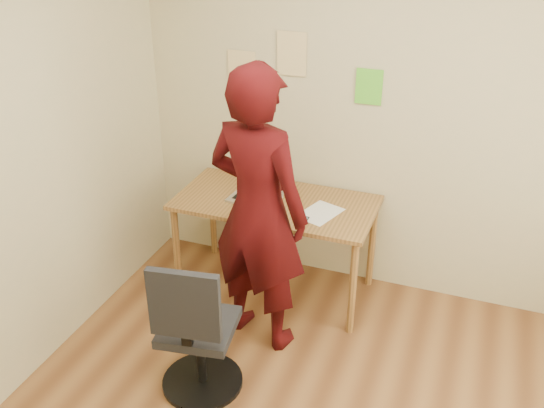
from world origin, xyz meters
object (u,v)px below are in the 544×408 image
at_px(person, 258,212).
at_px(office_chair, 196,338).
at_px(phone, 303,220).
at_px(laptop, 258,190).
at_px(desk, 276,212).

bearing_deg(person, office_chair, 90.04).
distance_m(phone, person, 0.41).
bearing_deg(phone, laptop, 152.12).
bearing_deg(phone, person, -120.35).
relative_size(phone, person, 0.06).
distance_m(phone, office_chair, 1.06).
distance_m(office_chair, person, 0.83).
bearing_deg(phone, desk, 142.96).
xyz_separation_m(laptop, phone, (0.41, -0.23, -0.05)).
height_order(desk, person, person).
relative_size(desk, office_chair, 1.49).
distance_m(laptop, person, 0.60).
bearing_deg(person, laptop, -55.42).
bearing_deg(laptop, person, -62.10).
xyz_separation_m(laptop, office_chair, (0.08, -1.17, -0.39)).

